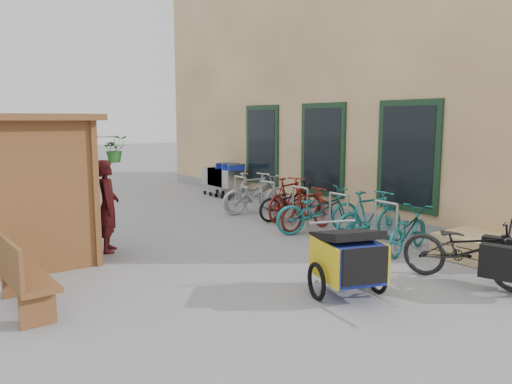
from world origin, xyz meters
TOP-DOWN VIEW (x-y plane):
  - ground at (0.00, 0.00)m, footprint 80.00×80.00m
  - building at (6.49, 4.50)m, footprint 6.07×13.00m
  - kiosk at (-3.28, 2.47)m, footprint 2.49×1.65m
  - bike_rack at (2.30, 2.40)m, footprint 0.05×5.35m
  - pallet_stack at (3.00, -1.40)m, footprint 1.00×1.20m
  - bench at (-3.68, 0.49)m, footprint 0.52×1.50m
  - shopping_carts at (3.00, 6.87)m, footprint 0.58×1.61m
  - child_trailer at (-0.01, -1.37)m, footprint 1.06×1.64m
  - cargo_bike at (1.76, -2.02)m, footprint 1.17×1.99m
  - person_kiosk at (-1.88, 2.63)m, footprint 0.59×0.70m
  - bike_0 at (2.40, -0.41)m, footprint 1.61×0.94m
  - bike_1 at (2.34, 0.41)m, footprint 1.70×0.54m
  - bike_2 at (2.11, 1.59)m, footprint 1.92×1.16m
  - bike_3 at (2.11, 1.91)m, footprint 1.56×0.56m
  - bike_4 at (2.50, 2.97)m, footprint 1.72×0.80m
  - bike_5 at (2.50, 3.06)m, footprint 1.73×1.00m
  - bike_6 at (2.32, 4.16)m, footprint 1.88×0.83m
  - bike_7 at (2.33, 4.31)m, footprint 1.72×0.61m

SIDE VIEW (x-z plane):
  - ground at x=0.00m, z-range 0.00..0.00m
  - pallet_stack at x=3.00m, z-range 0.01..0.41m
  - bike_0 at x=2.40m, z-range 0.00..0.80m
  - bike_4 at x=2.50m, z-range 0.00..0.87m
  - bike_3 at x=2.11m, z-range 0.00..0.92m
  - bike_6 at x=2.32m, z-range 0.00..0.95m
  - bike_2 at x=2.11m, z-range 0.00..0.95m
  - bench at x=-3.68m, z-range 0.01..0.95m
  - cargo_bike at x=1.76m, z-range 0.00..0.98m
  - bike_5 at x=2.50m, z-range 0.00..1.00m
  - bike_1 at x=2.34m, z-range 0.00..1.01m
  - bike_7 at x=2.33m, z-range 0.00..1.02m
  - bike_rack at x=2.30m, z-range 0.08..0.95m
  - child_trailer at x=-0.01m, z-range 0.05..1.00m
  - shopping_carts at x=3.00m, z-range 0.09..1.13m
  - person_kiosk at x=-1.88m, z-range 0.00..1.62m
  - kiosk at x=-3.28m, z-range 0.35..2.75m
  - building at x=6.49m, z-range -0.01..6.99m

